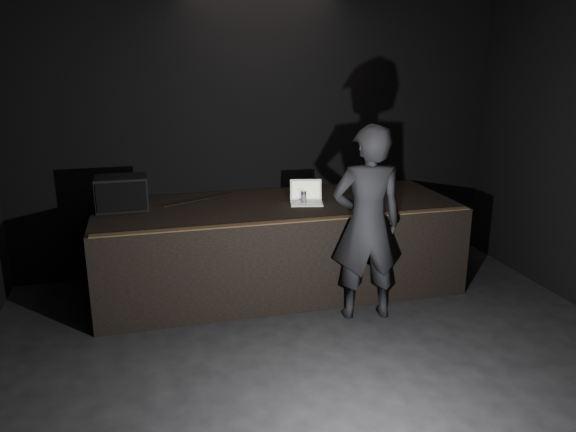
% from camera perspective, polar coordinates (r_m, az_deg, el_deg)
% --- Properties ---
extents(room_walls, '(6.10, 7.10, 3.52)m').
position_cam_1_polar(room_walls, '(3.53, 9.33, 6.19)').
color(room_walls, black).
rests_on(room_walls, ground).
extents(stage_riser, '(4.00, 1.50, 1.00)m').
position_cam_1_polar(stage_riser, '(6.44, -1.07, -3.05)').
color(stage_riser, black).
rests_on(stage_riser, ground).
extents(riser_lip, '(3.92, 0.10, 0.01)m').
position_cam_1_polar(riser_lip, '(5.63, 0.61, -0.50)').
color(riser_lip, brown).
rests_on(riser_lip, stage_riser).
extents(stage_monitor, '(0.54, 0.40, 0.36)m').
position_cam_1_polar(stage_monitor, '(6.28, -16.52, 2.25)').
color(stage_monitor, black).
rests_on(stage_monitor, stage_riser).
extents(cable, '(0.84, 0.42, 0.02)m').
position_cam_1_polar(cable, '(6.48, -8.95, 1.58)').
color(cable, black).
rests_on(cable, stage_riser).
extents(laptop, '(0.42, 0.39, 0.24)m').
position_cam_1_polar(laptop, '(6.33, 1.86, 1.94)').
color(laptop, silver).
rests_on(laptop, stage_riser).
extents(beer_can, '(0.06, 0.06, 0.15)m').
position_cam_1_polar(beer_can, '(6.26, 1.60, 1.89)').
color(beer_can, silver).
rests_on(beer_can, stage_riser).
extents(plastic_cup, '(0.09, 0.09, 0.11)m').
position_cam_1_polar(plastic_cup, '(6.49, 7.93, 2.07)').
color(plastic_cup, white).
rests_on(plastic_cup, stage_riser).
extents(wii_remote, '(0.10, 0.16, 0.03)m').
position_cam_1_polar(wii_remote, '(6.23, 8.61, 1.04)').
color(wii_remote, white).
rests_on(wii_remote, stage_riser).
extents(person, '(0.78, 0.56, 1.99)m').
position_cam_1_polar(person, '(5.63, 8.05, -0.79)').
color(person, black).
rests_on(person, ground).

